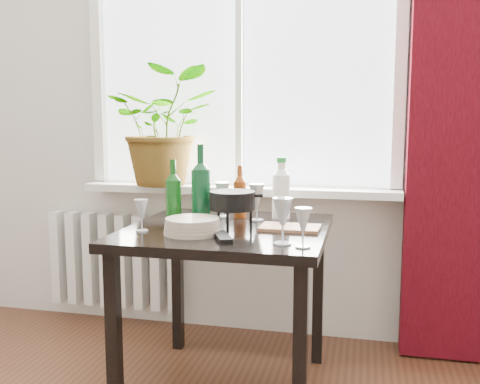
% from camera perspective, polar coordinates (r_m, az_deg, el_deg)
% --- Properties ---
extents(window, '(1.72, 0.08, 1.62)m').
position_cam_1_polar(window, '(2.97, 0.04, 15.43)').
color(window, white).
rests_on(window, ground).
extents(windowsill, '(1.72, 0.20, 0.04)m').
position_cam_1_polar(windowsill, '(2.90, -0.28, 0.25)').
color(windowsill, white).
rests_on(windowsill, ground).
extents(curtain, '(0.50, 0.12, 2.56)m').
position_cam_1_polar(curtain, '(2.80, 22.74, 9.08)').
color(curtain, '#36040B').
rests_on(curtain, ground).
extents(radiator, '(0.80, 0.10, 0.55)m').
position_cam_1_polar(radiator, '(3.26, -13.16, -7.07)').
color(radiator, silver).
rests_on(radiator, ground).
extents(table, '(0.85, 0.85, 0.74)m').
position_cam_1_polar(table, '(2.33, -1.35, -5.98)').
color(table, black).
rests_on(table, ground).
extents(potted_plant, '(0.68, 0.62, 0.64)m').
position_cam_1_polar(potted_plant, '(2.95, -7.99, 6.89)').
color(potted_plant, '#1C671B').
rests_on(potted_plant, windowsill).
extents(wine_bottle_left, '(0.08, 0.08, 0.29)m').
position_cam_1_polar(wine_bottle_left, '(2.36, -7.12, 0.00)').
color(wine_bottle_left, '#0D4810').
rests_on(wine_bottle_left, table).
extents(wine_bottle_right, '(0.09, 0.09, 0.36)m').
position_cam_1_polar(wine_bottle_right, '(2.38, -4.20, 0.96)').
color(wine_bottle_right, '#0B3B1D').
rests_on(wine_bottle_right, table).
extents(bottle_amber, '(0.08, 0.08, 0.25)m').
position_cam_1_polar(bottle_amber, '(2.52, -0.02, 0.07)').
color(bottle_amber, maroon).
rests_on(bottle_amber, table).
extents(cleaning_bottle, '(0.10, 0.10, 0.29)m').
position_cam_1_polar(cleaning_bottle, '(2.51, 4.42, 0.48)').
color(cleaning_bottle, white).
rests_on(cleaning_bottle, table).
extents(wineglass_front_right, '(0.10, 0.10, 0.18)m').
position_cam_1_polar(wineglass_front_right, '(1.98, 4.59, -3.06)').
color(wineglass_front_right, '#B6BAC4').
rests_on(wineglass_front_right, table).
extents(wineglass_far_right, '(0.08, 0.08, 0.15)m').
position_cam_1_polar(wineglass_far_right, '(1.94, 6.75, -3.75)').
color(wineglass_far_right, silver).
rests_on(wineglass_far_right, table).
extents(wineglass_back_center, '(0.09, 0.09, 0.18)m').
position_cam_1_polar(wineglass_back_center, '(2.44, 1.79, -1.05)').
color(wineglass_back_center, '#B2BAC0').
rests_on(wineglass_back_center, table).
extents(wineglass_back_left, '(0.09, 0.09, 0.17)m').
position_cam_1_polar(wineglass_back_left, '(2.54, -1.88, -0.79)').
color(wineglass_back_left, silver).
rests_on(wineglass_back_left, table).
extents(wineglass_front_left, '(0.06, 0.06, 0.14)m').
position_cam_1_polar(wineglass_front_left, '(2.24, -10.46, -2.45)').
color(wineglass_front_left, silver).
rests_on(wineglass_front_left, table).
extents(plate_stack, '(0.28, 0.28, 0.06)m').
position_cam_1_polar(plate_stack, '(2.18, -5.08, -3.64)').
color(plate_stack, beige).
rests_on(plate_stack, table).
extents(fondue_pot, '(0.29, 0.27, 0.15)m').
position_cam_1_polar(fondue_pot, '(2.31, -0.81, -1.79)').
color(fondue_pot, black).
rests_on(fondue_pot, table).
extents(tv_remote, '(0.12, 0.17, 0.02)m').
position_cam_1_polar(tv_remote, '(2.07, -1.87, -4.83)').
color(tv_remote, black).
rests_on(tv_remote, table).
extents(cutting_board, '(0.25, 0.17, 0.01)m').
position_cam_1_polar(cutting_board, '(2.27, 5.36, -3.81)').
color(cutting_board, '#9A6645').
rests_on(cutting_board, table).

